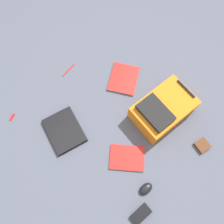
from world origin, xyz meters
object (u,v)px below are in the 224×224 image
backpack (163,110)px  computer_mouse (146,189)px  laptop (64,130)px  book_blue (124,79)px  usb_stick (12,117)px  book_comic (127,158)px  earbud_pouch (202,145)px  pen_black (68,70)px  power_brick (141,214)px

backpack → computer_mouse: bearing=-59.2°
backpack → laptop: (-0.41, -0.61, -0.07)m
book_blue → usb_stick: (-0.37, -0.84, -0.01)m
laptop → computer_mouse: (0.70, 0.12, 0.00)m
book_comic → book_blue: (-0.46, 0.44, 0.00)m
laptop → usb_stick: laptop is taller
laptop → earbud_pouch: 1.01m
laptop → usb_stick: bearing=-149.6°
book_blue → usb_stick: 0.92m
usb_stick → backpack: bearing=46.7°
backpack → earbud_pouch: backpack is taller
backpack → book_comic: 0.44m
book_blue → pen_black: (-0.38, -0.26, -0.00)m
computer_mouse → usb_stick: 1.12m
power_brick → pen_black: (-1.15, 0.38, -0.01)m
pen_black → earbud_pouch: bearing=13.3°
backpack → pen_black: bearing=-162.3°
usb_stick → book_comic: bearing=25.7°
book_comic → book_blue: size_ratio=0.91×
laptop → pen_black: bearing=135.7°
earbud_pouch → book_comic: bearing=-125.8°
laptop → power_brick: size_ratio=2.72×
book_comic → usb_stick: bearing=-154.3°
earbud_pouch → usb_stick: 1.43m
power_brick → book_blue: bearing=140.7°
computer_mouse → power_brick: bearing=-52.5°
backpack → usb_stick: (-0.78, -0.82, -0.08)m
usb_stick → pen_black: bearing=90.5°
book_blue → computer_mouse: computer_mouse is taller
laptop → power_brick: 0.79m
backpack → usb_stick: backpack is taller
book_blue → computer_mouse: (0.69, -0.50, 0.01)m
laptop → book_blue: bearing=89.3°
book_blue → computer_mouse: bearing=-35.7°
book_comic → pen_black: bearing=168.2°
laptop → book_blue: laptop is taller
book_comic → usb_stick: size_ratio=5.21×
earbud_pouch → pen_black: bearing=-166.7°
pen_black → earbud_pouch: size_ratio=1.62×
power_brick → pen_black: bearing=162.0°
book_blue → laptop: bearing=-90.7°
book_comic → pen_black: (-0.83, 0.18, -0.00)m
computer_mouse → power_brick: 0.16m
pen_black → earbud_pouch: 1.19m
book_comic → computer_mouse: 0.24m
computer_mouse → power_brick: (0.08, -0.14, -0.00)m
pen_black → earbud_pouch: earbud_pouch is taller
backpack → computer_mouse: (0.29, -0.49, -0.07)m
book_comic → book_blue: 0.63m
backpack → book_blue: backpack is taller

